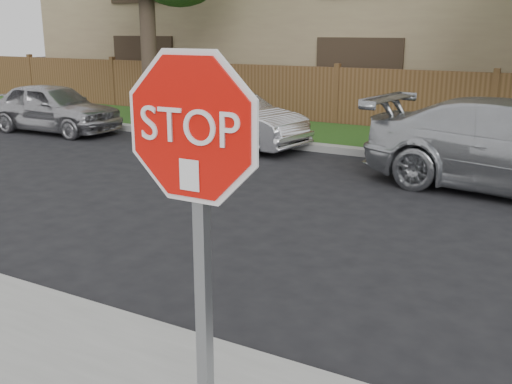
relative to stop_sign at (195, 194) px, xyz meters
The scene contains 7 objects.
ground 2.43m from the stop_sign, 111.63° to the left, with size 90.00×90.00×0.00m, color black.
far_curb 9.81m from the stop_sign, 93.49° to the left, with size 70.00×0.30×0.15m, color gray.
grass_strip 11.43m from the stop_sign, 92.98° to the left, with size 70.00×3.00×0.12m, color #1E4714.
fence 12.93m from the stop_sign, 92.61° to the left, with size 70.00×0.12×1.60m, color #50341C.
stop_sign is the anchor object (origin of this frame).
sedan_far_left 13.59m from the stop_sign, 141.29° to the left, with size 1.50×3.73×1.27m, color #B3B2B7.
sedan_left 10.78m from the stop_sign, 122.06° to the left, with size 1.35×3.88×1.28m, color silver.
Camera 1 is at (2.22, -3.72, 2.59)m, focal length 42.00 mm.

